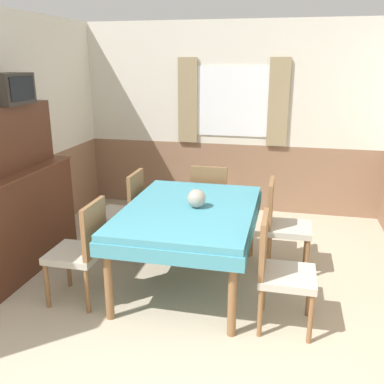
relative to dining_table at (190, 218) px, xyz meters
The scene contains 10 objects.
wall_back 2.39m from the dining_table, 88.82° to the left, with size 4.53×0.10×2.60m.
dining_table is the anchor object (origin of this frame).
chair_right_far 1.01m from the dining_table, 31.34° to the left, with size 0.44×0.44×0.94m.
chair_right_near 1.01m from the dining_table, 31.34° to the right, with size 0.44×0.44×0.94m.
chair_left_near 1.01m from the dining_table, 148.66° to the right, with size 0.44×0.44×0.94m.
chair_left_far 1.01m from the dining_table, 148.66° to the left, with size 0.44×0.44×0.94m.
chair_head_window 1.09m from the dining_table, 90.00° to the left, with size 0.44×0.44×0.94m.
sideboard 1.80m from the dining_table, behind, with size 0.46×1.50×1.67m.
tv 2.12m from the dining_table, behind, with size 0.29×0.45×0.30m.
vase 0.20m from the dining_table, 10.15° to the left, with size 0.17×0.17×0.17m.
Camera 1 is at (0.82, -1.58, 2.09)m, focal length 40.00 mm.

